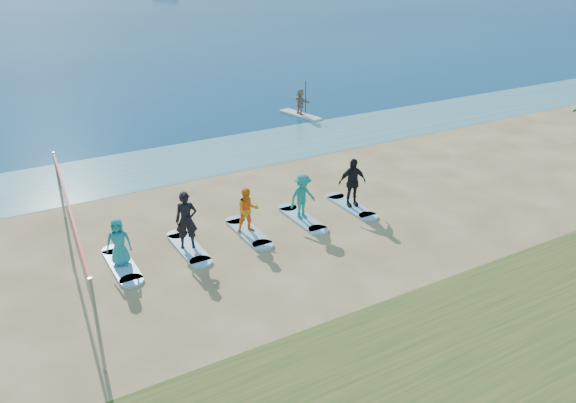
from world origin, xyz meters
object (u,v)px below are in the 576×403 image
student_2 (248,210)px  surfboard_3 (302,219)px  paddleboard (300,115)px  surfboard_0 (122,265)px  student_0 (119,242)px  paddleboarder (300,101)px  volleyball_net (71,219)px  surfboard_2 (248,233)px  surfboard_4 (351,206)px  surfboard_1 (189,248)px  student_3 (303,196)px  student_4 (352,182)px  student_1 (186,220)px

student_2 → surfboard_3: 2.31m
paddleboard → surfboard_3: 13.97m
surfboard_0 → student_0: bearing=0.0°
paddleboard → paddleboarder: paddleboarder is taller
volleyball_net → surfboard_2: bearing=0.3°
surfboard_0 → surfboard_4: (8.60, 0.00, 0.00)m
volleyball_net → paddleboard: 19.22m
surfboard_2 → student_2: (0.00, 0.00, 0.83)m
student_0 → surfboard_2: bearing=20.8°
volleyball_net → surfboard_4: (9.83, 0.03, -1.86)m
surfboard_2 → surfboard_4: size_ratio=1.00×
student_0 → surfboard_1: bearing=20.8°
student_2 → student_3: (2.15, 0.00, 0.04)m
surfboard_0 → student_4: bearing=0.0°
volleyball_net → student_3: size_ratio=5.51×
surfboard_1 → student_4: size_ratio=1.20×
surfboard_1 → surfboard_0: bearing=180.0°
surfboard_0 → student_1: student_1 is taller
surfboard_0 → student_0: 0.80m
student_2 → student_4: 4.30m
student_3 → surfboard_3: bearing=0.0°
paddleboarder → student_2: size_ratio=0.95×
student_1 → surfboard_4: (6.45, 0.00, -0.99)m
student_0 → surfboard_2: size_ratio=0.68×
volleyball_net → surfboard_0: bearing=1.6°
volleyball_net → student_3: volleyball_net is taller
paddleboard → surfboard_3: paddleboard is taller
student_0 → student_3: 6.45m
paddleboarder → student_0: paddleboarder is taller
surfboard_2 → student_3: (2.15, 0.00, 0.87)m
student_1 → student_2: bearing=21.4°
student_2 → paddleboard: bearing=63.9°
student_1 → surfboard_3: bearing=21.4°
volleyball_net → surfboard_4: size_ratio=4.12×
paddleboarder → surfboard_0: (-13.68, -11.95, -0.82)m
student_3 → surfboard_4: 2.32m
surfboard_1 → student_1: (0.00, 0.00, 0.99)m
surfboard_0 → student_4: 8.66m
paddleboarder → surfboard_2: bearing=139.5°
volleyball_net → surfboard_4: 10.00m
paddleboarder → surfboard_4: (-5.08, -11.95, -0.82)m
surfboard_1 → student_2: student_2 is taller
student_2 → surfboard_4: (4.30, 0.00, -0.83)m
surfboard_4 → student_4: (0.00, 0.00, 0.96)m
volleyball_net → surfboard_2: 5.83m
surfboard_2 → surfboard_3: 2.15m
student_4 → paddleboard: bearing=79.0°
paddleboarder → surfboard_1: 16.63m
student_2 → surfboard_2: bearing=0.0°
student_0 → student_1: student_1 is taller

